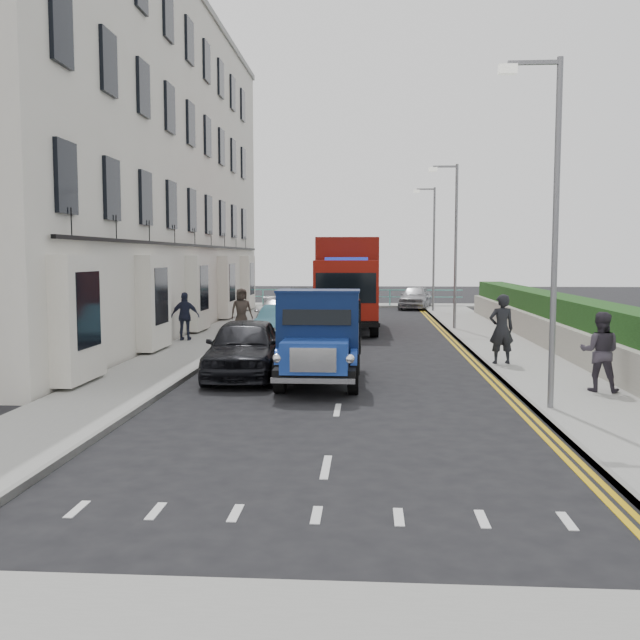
# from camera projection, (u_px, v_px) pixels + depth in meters

# --- Properties ---
(ground) EXTENTS (120.00, 120.00, 0.00)m
(ground) POSITION_uv_depth(u_px,v_px,m) (341.00, 392.00, 16.64)
(ground) COLOR black
(ground) RESTS_ON ground
(pavement_west) EXTENTS (2.40, 38.00, 0.12)m
(pavement_west) POSITION_uv_depth(u_px,v_px,m) (208.00, 342.00, 25.93)
(pavement_west) COLOR gray
(pavement_west) RESTS_ON ground
(pavement_east) EXTENTS (2.60, 38.00, 0.12)m
(pavement_east) POSITION_uv_depth(u_px,v_px,m) (500.00, 344.00, 25.23)
(pavement_east) COLOR gray
(pavement_east) RESTS_ON ground
(promenade) EXTENTS (30.00, 2.50, 0.12)m
(promenade) POSITION_uv_depth(u_px,v_px,m) (358.00, 305.00, 45.46)
(promenade) COLOR gray
(promenade) RESTS_ON ground
(sea_plane) EXTENTS (120.00, 120.00, 0.00)m
(sea_plane) POSITION_uv_depth(u_px,v_px,m) (362.00, 286.00, 76.27)
(sea_plane) COLOR slate
(sea_plane) RESTS_ON ground
(terrace_west) EXTENTS (6.31, 30.20, 14.25)m
(terrace_west) POSITION_uv_depth(u_px,v_px,m) (125.00, 160.00, 29.56)
(terrace_west) COLOR silver
(terrace_west) RESTS_ON ground
(garden_east) EXTENTS (1.45, 28.00, 1.75)m
(garden_east) POSITION_uv_depth(u_px,v_px,m) (555.00, 321.00, 25.03)
(garden_east) COLOR #B2AD9E
(garden_east) RESTS_ON ground
(seafront_railing) EXTENTS (13.00, 0.08, 1.11)m
(seafront_railing) POSITION_uv_depth(u_px,v_px,m) (358.00, 298.00, 44.62)
(seafront_railing) COLOR #59B2A5
(seafront_railing) RESTS_ON ground
(lamp_near) EXTENTS (1.23, 0.18, 7.00)m
(lamp_near) POSITION_uv_depth(u_px,v_px,m) (550.00, 214.00, 14.02)
(lamp_near) COLOR slate
(lamp_near) RESTS_ON ground
(lamp_mid) EXTENTS (1.23, 0.18, 7.00)m
(lamp_mid) POSITION_uv_depth(u_px,v_px,m) (453.00, 236.00, 29.92)
(lamp_mid) COLOR slate
(lamp_mid) RESTS_ON ground
(lamp_far) EXTENTS (1.23, 0.18, 7.00)m
(lamp_far) POSITION_uv_depth(u_px,v_px,m) (432.00, 242.00, 39.86)
(lamp_far) COLOR slate
(lamp_far) RESTS_ON ground
(bedford_lorry) EXTENTS (2.02, 4.95, 2.32)m
(bedford_lorry) POSITION_uv_depth(u_px,v_px,m) (319.00, 343.00, 17.16)
(bedford_lorry) COLOR black
(bedford_lorry) RESTS_ON ground
(red_lorry) EXTENTS (2.64, 7.57, 3.95)m
(red_lorry) POSITION_uv_depth(u_px,v_px,m) (348.00, 281.00, 30.81)
(red_lorry) COLOR black
(red_lorry) RESTS_ON ground
(parked_car_front) EXTENTS (2.02, 4.62, 1.55)m
(parked_car_front) POSITION_uv_depth(u_px,v_px,m) (245.00, 348.00, 18.63)
(parked_car_front) COLOR black
(parked_car_front) RESTS_ON ground
(parked_car_mid) EXTENTS (1.89, 4.19, 1.34)m
(parked_car_mid) POSITION_uv_depth(u_px,v_px,m) (281.00, 323.00, 26.60)
(parked_car_mid) COLOR teal
(parked_car_mid) RESTS_ON ground
(parked_car_rear) EXTENTS (2.47, 5.28, 1.49)m
(parked_car_rear) POSITION_uv_depth(u_px,v_px,m) (281.00, 317.00, 28.69)
(parked_car_rear) COLOR silver
(parked_car_rear) RESTS_ON ground
(seafront_car_left) EXTENTS (2.98, 5.06, 1.32)m
(seafront_car_left) POSITION_uv_depth(u_px,v_px,m) (301.00, 297.00, 43.65)
(seafront_car_left) COLOR black
(seafront_car_left) RESTS_ON ground
(seafront_car_right) EXTENTS (2.47, 4.41, 1.42)m
(seafront_car_right) POSITION_uv_depth(u_px,v_px,m) (415.00, 297.00, 43.18)
(seafront_car_right) COLOR #A1A0A5
(seafront_car_right) RESTS_ON ground
(pedestrian_east_near) EXTENTS (0.79, 0.58, 1.98)m
(pedestrian_east_near) POSITION_uv_depth(u_px,v_px,m) (501.00, 329.00, 20.17)
(pedestrian_east_near) COLOR black
(pedestrian_east_near) RESTS_ON pavement_east
(pedestrian_east_far) EXTENTS (1.05, 0.93, 1.80)m
(pedestrian_east_far) POSITION_uv_depth(u_px,v_px,m) (600.00, 352.00, 16.02)
(pedestrian_east_far) COLOR #37313C
(pedestrian_east_far) RESTS_ON pavement_east
(pedestrian_west_near) EXTENTS (1.05, 0.48, 1.75)m
(pedestrian_west_near) POSITION_uv_depth(u_px,v_px,m) (185.00, 316.00, 25.84)
(pedestrian_west_near) COLOR #1C2033
(pedestrian_west_near) RESTS_ON pavement_west
(pedestrian_west_far) EXTENTS (1.03, 0.87, 1.78)m
(pedestrian_west_far) POSITION_uv_depth(u_px,v_px,m) (242.00, 311.00, 28.33)
(pedestrian_west_far) COLOR #382F28
(pedestrian_west_far) RESTS_ON pavement_west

